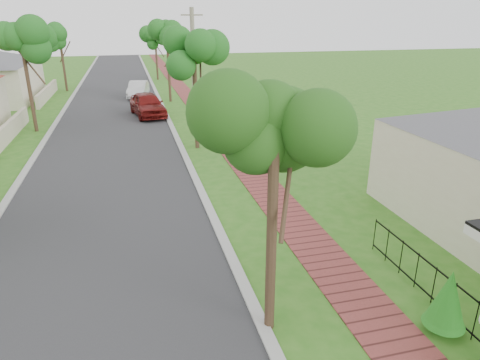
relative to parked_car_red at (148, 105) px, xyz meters
name	(u,v)px	position (x,y,z in m)	size (l,w,h in m)	color
road	(112,135)	(-2.39, -4.68, -0.82)	(7.00, 120.00, 0.02)	#28282B
kerb_right	(173,131)	(1.26, -4.68, -0.82)	(0.30, 120.00, 0.10)	#9E9E99
kerb_left	(46,139)	(-6.04, -4.68, -0.82)	(0.30, 120.00, 0.10)	#9E9E99
sidewalk	(215,128)	(3.86, -4.68, -0.82)	(1.50, 120.00, 0.03)	brown
picket_fence	(476,319)	(5.51, -24.68, -0.28)	(0.03, 8.02, 1.00)	black
street_trees	(109,48)	(-2.26, 2.16, 3.72)	(10.70, 37.65, 5.89)	#382619
parked_car_red	(148,105)	(0.00, 0.00, 0.00)	(1.93, 4.80, 1.63)	#63100E
parked_car_white	(138,90)	(-0.39, 7.92, -0.13)	(1.45, 4.16, 1.37)	silver
near_tree	(274,147)	(1.41, -23.18, 3.39)	(2.06, 2.06, 5.28)	#382619
utility_pole	(194,73)	(2.48, -6.00, 2.77)	(1.20, 0.24, 7.07)	gray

